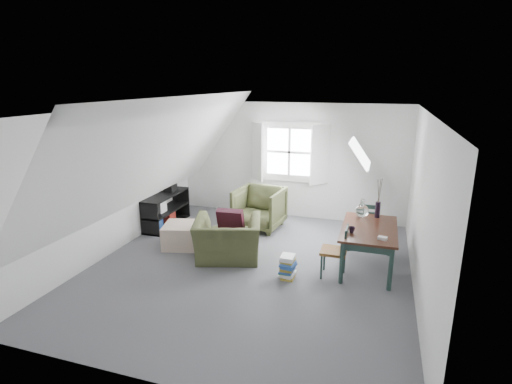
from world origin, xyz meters
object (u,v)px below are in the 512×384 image
(ottoman, at_px, (182,235))
(dining_table, at_px, (369,233))
(armchair_far, at_px, (259,228))
(media_shelf, at_px, (165,212))
(armchair_near, at_px, (228,258))
(magazine_stack, at_px, (288,267))
(dining_chair_near, at_px, (336,250))
(dining_chair_far, at_px, (368,223))

(ottoman, distance_m, dining_table, 3.30)
(armchair_far, relative_size, media_shelf, 0.71)
(armchair_near, xyz_separation_m, media_shelf, (-1.86, 1.11, 0.30))
(ottoman, distance_m, magazine_stack, 2.21)
(armchair_near, distance_m, ottoman, 1.05)
(dining_table, distance_m, media_shelf, 4.21)
(dining_chair_near, bearing_deg, media_shelf, -96.65)
(armchair_near, height_order, ottoman, ottoman)
(media_shelf, bearing_deg, dining_chair_near, -15.43)
(dining_chair_far, height_order, magazine_stack, dining_chair_far)
(ottoman, relative_size, magazine_stack, 1.76)
(ottoman, bearing_deg, dining_chair_far, 18.68)
(armchair_far, bearing_deg, dining_table, -23.49)
(armchair_far, distance_m, dining_chair_near, 2.47)
(media_shelf, relative_size, magazine_stack, 3.68)
(armchair_far, distance_m, ottoman, 1.72)
(dining_chair_near, relative_size, magazine_stack, 2.30)
(armchair_far, relative_size, magazine_stack, 2.59)
(ottoman, xyz_separation_m, magazine_stack, (2.13, -0.62, -0.03))
(dining_table, bearing_deg, dining_chair_far, 95.45)
(dining_table, distance_m, dining_chair_far, 1.02)
(armchair_far, relative_size, dining_chair_near, 1.13)
(dining_table, xyz_separation_m, dining_chair_near, (-0.46, -0.43, -0.18))
(armchair_far, xyz_separation_m, media_shelf, (-1.92, -0.48, 0.30))
(media_shelf, bearing_deg, dining_table, -7.90)
(dining_chair_near, bearing_deg, dining_table, 144.70)
(armchair_near, relative_size, media_shelf, 0.83)
(magazine_stack, bearing_deg, armchair_far, 118.51)
(armchair_near, relative_size, dining_chair_far, 1.33)
(dining_table, relative_size, media_shelf, 1.06)
(magazine_stack, bearing_deg, media_shelf, 153.65)
(ottoman, relative_size, dining_chair_far, 0.77)
(armchair_near, bearing_deg, dining_table, 171.67)
(ottoman, height_order, dining_chair_far, dining_chair_far)
(media_shelf, bearing_deg, armchair_near, -28.14)
(armchair_near, relative_size, dining_table, 0.78)
(dining_table, bearing_deg, media_shelf, 171.90)
(dining_table, xyz_separation_m, dining_chair_far, (-0.05, 1.00, -0.18))
(ottoman, bearing_deg, media_shelf, 135.01)
(dining_chair_far, xyz_separation_m, dining_chair_near, (-0.41, -1.43, 0.00))
(media_shelf, xyz_separation_m, magazine_stack, (2.99, -1.48, -0.12))
(armchair_near, bearing_deg, dining_chair_far, -165.68)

